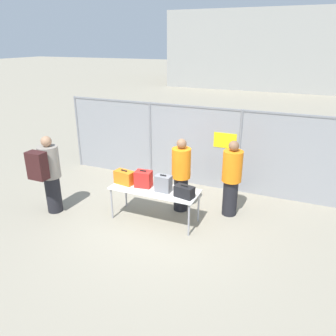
{
  "coord_description": "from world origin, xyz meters",
  "views": [
    {
      "loc": [
        2.74,
        -5.74,
        3.81
      ],
      "look_at": [
        -0.03,
        0.71,
        1.05
      ],
      "focal_mm": 35.0,
      "sensor_mm": 36.0,
      "label": 1
    }
  ],
  "objects": [
    {
      "name": "ground_plane",
      "position": [
        0.0,
        0.0,
        0.0
      ],
      "size": [
        120.0,
        120.0,
        0.0
      ],
      "primitive_type": "plane",
      "color": "gray"
    },
    {
      "name": "suitcase_black",
      "position": [
        0.64,
        0.0,
        0.89
      ],
      "size": [
        0.44,
        0.29,
        0.27
      ],
      "color": "black",
      "rests_on": "inspection_table"
    },
    {
      "name": "traveler_hooded",
      "position": [
        -2.45,
        -0.52,
        1.01
      ],
      "size": [
        0.46,
        0.71,
        1.84
      ],
      "rotation": [
        0.0,
        0.0,
        -0.21
      ],
      "color": "black",
      "rests_on": "ground_plane"
    },
    {
      "name": "security_worker_far",
      "position": [
        1.39,
        1.03,
        0.92
      ],
      "size": [
        0.44,
        0.44,
        1.78
      ],
      "rotation": [
        0.0,
        0.0,
        3.06
      ],
      "color": "black",
      "rests_on": "ground_plane"
    },
    {
      "name": "suitcase_red",
      "position": [
        -0.37,
        0.14,
        0.94
      ],
      "size": [
        0.38,
        0.3,
        0.38
      ],
      "color": "red",
      "rests_on": "inspection_table"
    },
    {
      "name": "fence_section",
      "position": [
        0.01,
        2.34,
        1.16
      ],
      "size": [
        7.69,
        0.07,
        2.21
      ],
      "color": "gray",
      "rests_on": "ground_plane"
    },
    {
      "name": "suitcase_orange",
      "position": [
        -0.84,
        0.11,
        0.92
      ],
      "size": [
        0.47,
        0.3,
        0.33
      ],
      "color": "orange",
      "rests_on": "inspection_table"
    },
    {
      "name": "distant_hangar",
      "position": [
        -2.08,
        27.45,
        3.03
      ],
      "size": [
        13.66,
        12.51,
        6.06
      ],
      "color": "#999993",
      "rests_on": "ground_plane"
    },
    {
      "name": "utility_trailer",
      "position": [
        1.88,
        4.53,
        0.37
      ],
      "size": [
        3.59,
        2.0,
        0.62
      ],
      "color": "white",
      "rests_on": "ground_plane"
    },
    {
      "name": "security_worker_near",
      "position": [
        0.27,
        0.79,
        0.91
      ],
      "size": [
        0.44,
        0.44,
        1.76
      ],
      "rotation": [
        0.0,
        0.0,
        3.08
      ],
      "color": "black",
      "rests_on": "ground_plane"
    },
    {
      "name": "inspection_table",
      "position": [
        -0.09,
        0.11,
        0.71
      ],
      "size": [
        1.96,
        0.75,
        0.76
      ],
      "color": "silver",
      "rests_on": "ground_plane"
    },
    {
      "name": "suitcase_grey",
      "position": [
        0.13,
        0.08,
        0.94
      ],
      "size": [
        0.35,
        0.22,
        0.38
      ],
      "color": "slate",
      "rests_on": "inspection_table"
    }
  ]
}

